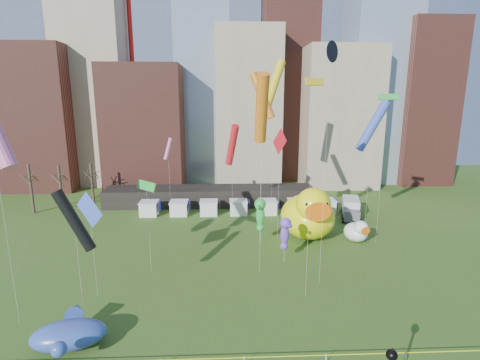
{
  "coord_description": "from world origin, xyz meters",
  "views": [
    {
      "loc": [
        -1.26,
        -22.56,
        18.99
      ],
      "look_at": [
        0.09,
        8.75,
        12.0
      ],
      "focal_mm": 27.0,
      "sensor_mm": 36.0,
      "label": 1
    }
  ],
  "objects_px": {
    "seahorse_green": "(261,212)",
    "big_duck": "(309,214)",
    "whale_inflatable": "(69,333)",
    "small_duck": "(357,231)",
    "seahorse_purple": "(285,231)",
    "box_truck": "(351,208)"
  },
  "relations": [
    {
      "from": "small_duck",
      "to": "whale_inflatable",
      "type": "distance_m",
      "value": 36.32
    },
    {
      "from": "seahorse_green",
      "to": "seahorse_purple",
      "type": "distance_m",
      "value": 6.23
    },
    {
      "from": "whale_inflatable",
      "to": "small_duck",
      "type": "bearing_deg",
      "value": 22.58
    },
    {
      "from": "big_duck",
      "to": "seahorse_green",
      "type": "xyz_separation_m",
      "value": [
        -6.83,
        -1.64,
        0.89
      ]
    },
    {
      "from": "seahorse_green",
      "to": "seahorse_purple",
      "type": "bearing_deg",
      "value": -43.96
    },
    {
      "from": "box_truck",
      "to": "seahorse_purple",
      "type": "bearing_deg",
      "value": -113.7
    },
    {
      "from": "box_truck",
      "to": "seahorse_green",
      "type": "bearing_deg",
      "value": -130.07
    },
    {
      "from": "big_duck",
      "to": "seahorse_purple",
      "type": "xyz_separation_m",
      "value": [
        -4.53,
        -7.41,
        0.38
      ]
    },
    {
      "from": "big_duck",
      "to": "seahorse_purple",
      "type": "height_order",
      "value": "big_duck"
    },
    {
      "from": "whale_inflatable",
      "to": "box_truck",
      "type": "distance_m",
      "value": 45.06
    },
    {
      "from": "small_duck",
      "to": "seahorse_green",
      "type": "relative_size",
      "value": 0.71
    },
    {
      "from": "big_duck",
      "to": "whale_inflatable",
      "type": "relative_size",
      "value": 1.38
    },
    {
      "from": "small_duck",
      "to": "seahorse_green",
      "type": "bearing_deg",
      "value": 168.44
    },
    {
      "from": "seahorse_green",
      "to": "whale_inflatable",
      "type": "height_order",
      "value": "seahorse_green"
    },
    {
      "from": "big_duck",
      "to": "seahorse_green",
      "type": "bearing_deg",
      "value": -167.26
    },
    {
      "from": "seahorse_green",
      "to": "big_duck",
      "type": "bearing_deg",
      "value": 37.8
    },
    {
      "from": "box_truck",
      "to": "whale_inflatable",
      "type": "bearing_deg",
      "value": -121.13
    },
    {
      "from": "small_duck",
      "to": "seahorse_purple",
      "type": "distance_m",
      "value": 12.76
    },
    {
      "from": "whale_inflatable",
      "to": "box_truck",
      "type": "xyz_separation_m",
      "value": [
        33.01,
        30.68,
        0.38
      ]
    },
    {
      "from": "small_duck",
      "to": "box_truck",
      "type": "height_order",
      "value": "small_duck"
    },
    {
      "from": "seahorse_purple",
      "to": "box_truck",
      "type": "bearing_deg",
      "value": 25.48
    },
    {
      "from": "small_duck",
      "to": "whale_inflatable",
      "type": "relative_size",
      "value": 0.62
    }
  ]
}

